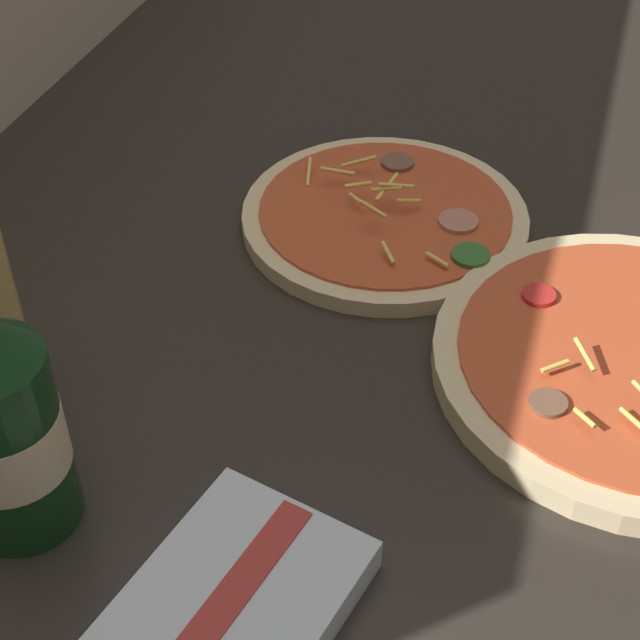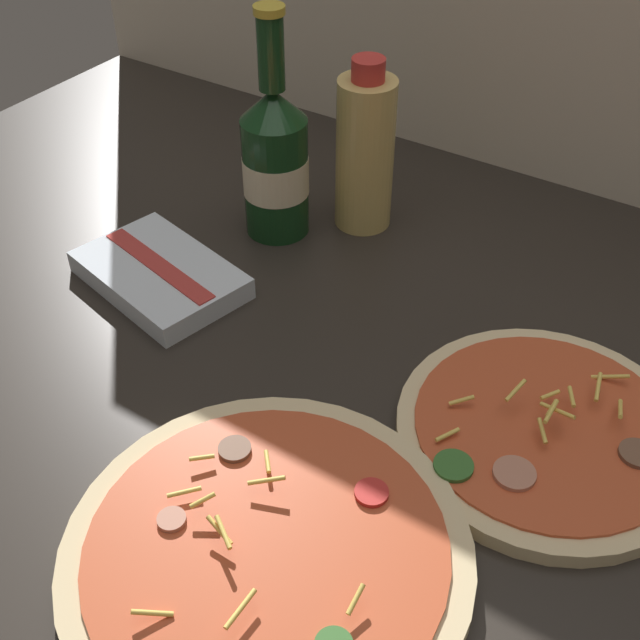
{
  "view_description": "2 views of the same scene",
  "coord_description": "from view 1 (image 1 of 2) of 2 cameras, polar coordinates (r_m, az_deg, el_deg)",
  "views": [
    {
      "loc": [
        -60.94,
        -11.54,
        53.07
      ],
      "look_at": [
        -9.85,
        4.75,
        5.95
      ],
      "focal_mm": 55.0,
      "sensor_mm": 36.0,
      "label": 1
    },
    {
      "loc": [
        16.33,
        -43.69,
        54.07
      ],
      "look_at": [
        -12.63,
        0.95,
        8.72
      ],
      "focal_mm": 45.0,
      "sensor_mm": 36.0,
      "label": 2
    }
  ],
  "objects": [
    {
      "name": "pizza_near",
      "position": [
        0.75,
        17.99,
        -2.47
      ],
      "size": [
        29.93,
        29.93,
        4.13
      ],
      "color": "beige",
      "rests_on": "counter_slab"
    },
    {
      "name": "dish_towel",
      "position": [
        0.58,
        -5.69,
        -17.06
      ],
      "size": [
        19.37,
        14.84,
        2.56
      ],
      "color": "silver",
      "rests_on": "counter_slab"
    },
    {
      "name": "pizza_far",
      "position": [
        0.86,
        3.82,
        6.0
      ],
      "size": [
        24.97,
        24.97,
        4.53
      ],
      "color": "beige",
      "rests_on": "counter_slab"
    },
    {
      "name": "counter_slab",
      "position": [
        0.81,
        5.34,
        1.21
      ],
      "size": [
        160.0,
        90.0,
        2.5
      ],
      "color": "#28231E",
      "rests_on": "ground"
    }
  ]
}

